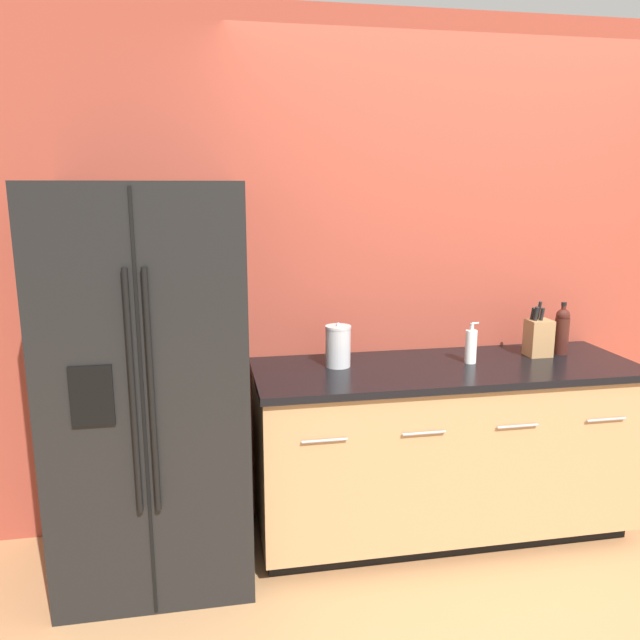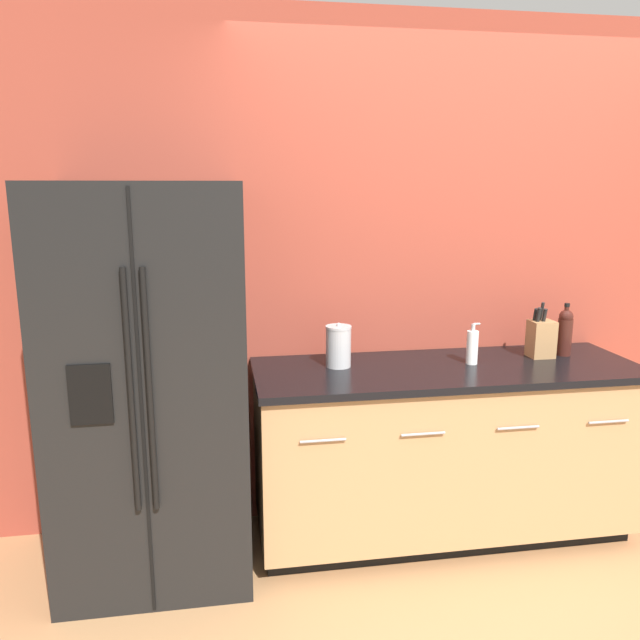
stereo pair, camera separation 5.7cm
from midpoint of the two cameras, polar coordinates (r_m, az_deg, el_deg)
name	(u,v)px [view 1 (the left image)]	position (r m, az deg, el deg)	size (l,w,h in m)	color
ground_plane	(547,608)	(3.07, 19.51, -23.60)	(14.00, 14.00, 0.00)	#B27F51
wall_back	(466,273)	(3.44, 12.73, 4.19)	(10.00, 0.05, 2.60)	#993D2D
counter_unit	(442,449)	(3.27, 10.63, -11.50)	(1.89, 0.64, 0.90)	black
refrigerator	(151,386)	(2.89, -15.74, -5.85)	(0.83, 0.74, 1.78)	black
knife_block	(538,337)	(3.38, 18.89, -1.47)	(0.12, 0.11, 0.28)	#A87A4C
wine_bottle	(562,330)	(3.46, 20.80, -0.87)	(0.07, 0.07, 0.27)	#3D1914
soap_dispenser	(471,346)	(3.16, 13.13, -2.33)	(0.06, 0.06, 0.21)	white
steel_canister	(338,346)	(3.01, 1.12, -2.40)	(0.13, 0.13, 0.22)	#B7B7BA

